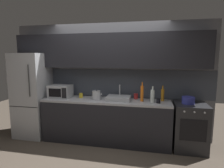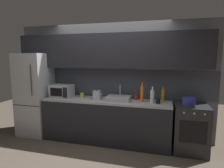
# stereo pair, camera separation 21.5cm
# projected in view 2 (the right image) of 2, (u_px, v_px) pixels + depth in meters

# --- Properties ---
(ground_plane) EXTENTS (10.00, 10.00, 0.00)m
(ground_plane) POSITION_uv_depth(u_px,v_px,m) (90.00, 164.00, 3.15)
(ground_plane) COLOR #4C4238
(back_wall) EXTENTS (4.37, 0.44, 2.50)m
(back_wall) POSITION_uv_depth(u_px,v_px,m) (110.00, 67.00, 4.08)
(back_wall) COLOR slate
(back_wall) RESTS_ON ground
(counter_run) EXTENTS (2.63, 0.60, 0.90)m
(counter_run) POSITION_uv_depth(u_px,v_px,m) (106.00, 121.00, 3.95)
(counter_run) COLOR black
(counter_run) RESTS_ON ground
(refrigerator) EXTENTS (0.68, 0.69, 1.86)m
(refrigerator) POSITION_uv_depth(u_px,v_px,m) (35.00, 94.00, 4.32)
(refrigerator) COLOR #ADAFB5
(refrigerator) RESTS_ON ground
(oven_range) EXTENTS (0.60, 0.62, 0.90)m
(oven_range) POSITION_uv_depth(u_px,v_px,m) (190.00, 128.00, 3.52)
(oven_range) COLOR #232326
(oven_range) RESTS_ON ground
(microwave) EXTENTS (0.46, 0.35, 0.27)m
(microwave) POSITION_uv_depth(u_px,v_px,m) (62.00, 91.00, 4.15)
(microwave) COLOR #A8AAAF
(microwave) RESTS_ON counter_run
(sink_basin) EXTENTS (0.48, 0.38, 0.30)m
(sink_basin) POSITION_uv_depth(u_px,v_px,m) (119.00, 98.00, 3.84)
(sink_basin) COLOR #ADAFB5
(sink_basin) RESTS_ON counter_run
(kettle) EXTENTS (0.20, 0.17, 0.21)m
(kettle) POSITION_uv_depth(u_px,v_px,m) (97.00, 95.00, 3.90)
(kettle) COLOR #B7BABF
(kettle) RESTS_ON counter_run
(wine_bottle_clear) EXTENTS (0.08, 0.08, 0.32)m
(wine_bottle_clear) POSITION_uv_depth(u_px,v_px,m) (152.00, 96.00, 3.58)
(wine_bottle_clear) COLOR silver
(wine_bottle_clear) RESTS_ON counter_run
(wine_bottle_orange) EXTENTS (0.06, 0.06, 0.38)m
(wine_bottle_orange) POSITION_uv_depth(u_px,v_px,m) (142.00, 94.00, 3.69)
(wine_bottle_orange) COLOR orange
(wine_bottle_orange) RESTS_ON counter_run
(wine_bottle_amber) EXTENTS (0.06, 0.06, 0.31)m
(wine_bottle_amber) POSITION_uv_depth(u_px,v_px,m) (163.00, 95.00, 3.69)
(wine_bottle_amber) COLOR #B27019
(wine_bottle_amber) RESTS_ON counter_run
(mug_red) EXTENTS (0.09, 0.09, 0.11)m
(mug_red) POSITION_uv_depth(u_px,v_px,m) (136.00, 97.00, 3.93)
(mug_red) COLOR #A82323
(mug_red) RESTS_ON counter_run
(mug_dark) EXTENTS (0.07, 0.07, 0.09)m
(mug_dark) POSITION_uv_depth(u_px,v_px,m) (158.00, 101.00, 3.54)
(mug_dark) COLOR black
(mug_dark) RESTS_ON counter_run
(mug_yellow) EXTENTS (0.08, 0.08, 0.10)m
(mug_yellow) POSITION_uv_depth(u_px,v_px,m) (82.00, 95.00, 4.11)
(mug_yellow) COLOR gold
(mug_yellow) RESTS_ON counter_run
(cooking_pot) EXTENTS (0.24, 0.24, 0.13)m
(cooking_pot) POSITION_uv_depth(u_px,v_px,m) (189.00, 101.00, 3.46)
(cooking_pot) COLOR #333899
(cooking_pot) RESTS_ON oven_range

